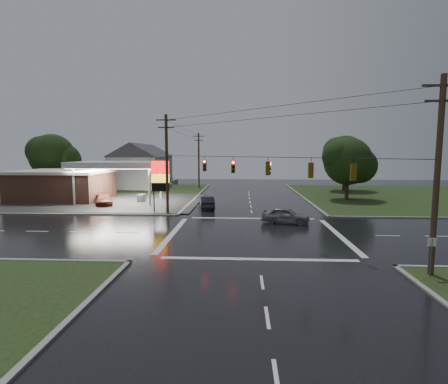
{
  "coord_description": "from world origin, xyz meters",
  "views": [
    {
      "loc": [
        -1.07,
        -29.02,
        6.9
      ],
      "look_at": [
        -2.88,
        4.93,
        3.0
      ],
      "focal_mm": 28.0,
      "sensor_mm": 36.0,
      "label": 1
    }
  ],
  "objects_px": {
    "house_near": "(137,165)",
    "car_crossing": "(285,215)",
    "house_far": "(149,163)",
    "pylon_sign": "(160,177)",
    "utility_pole_nw": "(167,163)",
    "utility_pole_n": "(199,160)",
    "utility_pole_se": "(437,174)",
    "car_pump": "(104,200)",
    "tree_ne_near": "(349,161)",
    "tree_ne_far": "(346,156)",
    "gas_station": "(71,182)",
    "car_north": "(207,202)",
    "tree_nw_behind": "(53,156)"
  },
  "relations": [
    {
      "from": "car_crossing",
      "to": "gas_station",
      "type": "bearing_deg",
      "value": 73.55
    },
    {
      "from": "house_near",
      "to": "tree_ne_near",
      "type": "distance_m",
      "value": 37.8
    },
    {
      "from": "house_near",
      "to": "car_crossing",
      "type": "xyz_separation_m",
      "value": [
        24.08,
        -31.2,
        -3.62
      ]
    },
    {
      "from": "house_near",
      "to": "pylon_sign",
      "type": "bearing_deg",
      "value": -67.72
    },
    {
      "from": "tree_ne_far",
      "to": "utility_pole_nw",
      "type": "bearing_deg",
      "value": -137.41
    },
    {
      "from": "gas_station",
      "to": "car_pump",
      "type": "height_order",
      "value": "gas_station"
    },
    {
      "from": "pylon_sign",
      "to": "house_near",
      "type": "bearing_deg",
      "value": 112.28
    },
    {
      "from": "gas_station",
      "to": "car_crossing",
      "type": "distance_m",
      "value": 32.48
    },
    {
      "from": "utility_pole_n",
      "to": "utility_pole_nw",
      "type": "bearing_deg",
      "value": -90.0
    },
    {
      "from": "gas_station",
      "to": "utility_pole_n",
      "type": "relative_size",
      "value": 2.5
    },
    {
      "from": "utility_pole_n",
      "to": "car_north",
      "type": "height_order",
      "value": "utility_pole_n"
    },
    {
      "from": "pylon_sign",
      "to": "utility_pole_se",
      "type": "height_order",
      "value": "utility_pole_se"
    },
    {
      "from": "gas_station",
      "to": "pylon_sign",
      "type": "relative_size",
      "value": 4.37
    },
    {
      "from": "utility_pole_se",
      "to": "car_crossing",
      "type": "height_order",
      "value": "utility_pole_se"
    },
    {
      "from": "utility_pole_n",
      "to": "car_crossing",
      "type": "relative_size",
      "value": 2.27
    },
    {
      "from": "utility_pole_nw",
      "to": "utility_pole_se",
      "type": "xyz_separation_m",
      "value": [
        19.0,
        -19.0,
        0.0
      ]
    },
    {
      "from": "pylon_sign",
      "to": "utility_pole_n",
      "type": "bearing_deg",
      "value": 87.92
    },
    {
      "from": "gas_station",
      "to": "utility_pole_n",
      "type": "height_order",
      "value": "utility_pole_n"
    },
    {
      "from": "utility_pole_nw",
      "to": "car_crossing",
      "type": "height_order",
      "value": "utility_pole_nw"
    },
    {
      "from": "house_far",
      "to": "tree_ne_near",
      "type": "distance_m",
      "value": 44.5
    },
    {
      "from": "utility_pole_nw",
      "to": "utility_pole_se",
      "type": "height_order",
      "value": "same"
    },
    {
      "from": "utility_pole_nw",
      "to": "tree_ne_far",
      "type": "height_order",
      "value": "utility_pole_nw"
    },
    {
      "from": "utility_pole_n",
      "to": "car_crossing",
      "type": "xyz_separation_m",
      "value": [
        12.63,
        -33.2,
        -4.68
      ]
    },
    {
      "from": "utility_pole_n",
      "to": "tree_ne_far",
      "type": "bearing_deg",
      "value": -8.55
    },
    {
      "from": "gas_station",
      "to": "tree_ne_near",
      "type": "distance_m",
      "value": 40.0
    },
    {
      "from": "utility_pole_nw",
      "to": "utility_pole_n",
      "type": "xyz_separation_m",
      "value": [
        0.0,
        28.5,
        -0.25
      ]
    },
    {
      "from": "tree_ne_far",
      "to": "car_pump",
      "type": "xyz_separation_m",
      "value": [
        -36.28,
        -18.87,
        -5.45
      ]
    },
    {
      "from": "car_north",
      "to": "car_crossing",
      "type": "xyz_separation_m",
      "value": [
        8.53,
        -8.35,
        0.03
      ]
    },
    {
      "from": "pylon_sign",
      "to": "utility_pole_nw",
      "type": "bearing_deg",
      "value": -45.0
    },
    {
      "from": "utility_pole_se",
      "to": "car_pump",
      "type": "xyz_separation_m",
      "value": [
        -28.63,
        24.62,
        -4.99
      ]
    },
    {
      "from": "house_far",
      "to": "car_pump",
      "type": "bearing_deg",
      "value": -85.1
    },
    {
      "from": "house_near",
      "to": "car_pump",
      "type": "bearing_deg",
      "value": -85.02
    },
    {
      "from": "gas_station",
      "to": "car_north",
      "type": "xyz_separation_m",
      "value": [
        20.27,
        -6.55,
        -1.79
      ]
    },
    {
      "from": "tree_ne_near",
      "to": "car_north",
      "type": "bearing_deg",
      "value": -155.64
    },
    {
      "from": "utility_pole_n",
      "to": "tree_nw_behind",
      "type": "bearing_deg",
      "value": -161.79
    },
    {
      "from": "car_crossing",
      "to": "car_pump",
      "type": "relative_size",
      "value": 0.92
    },
    {
      "from": "house_far",
      "to": "pylon_sign",
      "type": "bearing_deg",
      "value": -73.02
    },
    {
      "from": "utility_pole_se",
      "to": "house_far",
      "type": "distance_m",
      "value": 65.55
    },
    {
      "from": "house_near",
      "to": "tree_ne_near",
      "type": "relative_size",
      "value": 1.23
    },
    {
      "from": "utility_pole_nw",
      "to": "house_far",
      "type": "bearing_deg",
      "value": 107.92
    },
    {
      "from": "gas_station",
      "to": "utility_pole_nw",
      "type": "relative_size",
      "value": 2.38
    },
    {
      "from": "car_crossing",
      "to": "car_pump",
      "type": "height_order",
      "value": "car_crossing"
    },
    {
      "from": "tree_ne_far",
      "to": "car_crossing",
      "type": "distance_m",
      "value": 32.83
    },
    {
      "from": "tree_nw_behind",
      "to": "tree_ne_near",
      "type": "bearing_deg",
      "value": -9.47
    },
    {
      "from": "house_far",
      "to": "car_north",
      "type": "xyz_separation_m",
      "value": [
        16.55,
        -34.85,
        -3.64
      ]
    },
    {
      "from": "tree_nw_behind",
      "to": "tree_ne_near",
      "type": "xyz_separation_m",
      "value": [
        47.98,
        -8.0,
        -0.62
      ]
    },
    {
      "from": "tree_ne_near",
      "to": "house_far",
      "type": "bearing_deg",
      "value": 144.23
    },
    {
      "from": "gas_station",
      "to": "utility_pole_nw",
      "type": "xyz_separation_m",
      "value": [
        16.18,
        -10.2,
        3.17
      ]
    },
    {
      "from": "car_north",
      "to": "tree_ne_far",
      "type": "bearing_deg",
      "value": -146.72
    },
    {
      "from": "tree_ne_near",
      "to": "house_near",
      "type": "bearing_deg",
      "value": 158.24
    }
  ]
}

